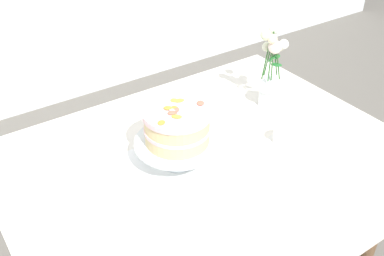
# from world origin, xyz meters

# --- Properties ---
(dining_table) EXTENTS (1.40, 1.00, 0.74)m
(dining_table) POSITION_xyz_m (0.00, -0.03, 0.65)
(dining_table) COLOR white
(dining_table) RESTS_ON ground
(linen_napkin) EXTENTS (0.32, 0.32, 0.00)m
(linen_napkin) POSITION_xyz_m (-0.11, -0.01, 0.74)
(linen_napkin) COLOR white
(linen_napkin) RESTS_ON dining_table
(cake_stand) EXTENTS (0.29, 0.29, 0.10)m
(cake_stand) POSITION_xyz_m (-0.11, -0.01, 0.82)
(cake_stand) COLOR silver
(cake_stand) RESTS_ON linen_napkin
(layer_cake) EXTENTS (0.22, 0.22, 0.12)m
(layer_cake) POSITION_xyz_m (-0.11, -0.01, 0.90)
(layer_cake) COLOR beige
(layer_cake) RESTS_ON cake_stand
(flower_vase) EXTENTS (0.12, 0.10, 0.34)m
(flower_vase) POSITION_xyz_m (0.41, 0.11, 0.89)
(flower_vase) COLOR silver
(flower_vase) RESTS_ON dining_table
(teacup) EXTENTS (0.12, 0.11, 0.06)m
(teacup) POSITION_xyz_m (0.27, -0.13, 0.77)
(teacup) COLOR white
(teacup) RESTS_ON dining_table
(loose_petal_0) EXTENTS (0.03, 0.04, 0.00)m
(loose_petal_0) POSITION_xyz_m (0.16, 0.25, 0.74)
(loose_petal_0) COLOR pink
(loose_petal_0) RESTS_ON dining_table
(loose_petal_1) EXTENTS (0.04, 0.05, 0.01)m
(loose_petal_1) POSITION_xyz_m (-0.47, 0.11, 0.74)
(loose_petal_1) COLOR pink
(loose_petal_1) RESTS_ON dining_table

